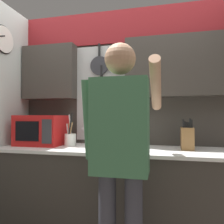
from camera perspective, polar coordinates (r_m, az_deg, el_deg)
The scene contains 6 objects.
base_cabinet_counter at distance 2.26m, azimuth 0.35°, elevation -21.25°, with size 2.27×0.64×0.93m.
back_wall_unit at distance 2.41m, azimuth 2.36°, elevation 3.90°, with size 2.84×0.20×2.42m.
microwave at distance 2.48m, azimuth -17.90°, elevation -4.51°, with size 0.47×0.37×0.32m.
knife_block at distance 2.14m, azimuth 19.06°, elevation -6.47°, with size 0.11×0.15×0.29m.
utensil_crock at distance 2.33m, azimuth -10.86°, elevation -6.85°, with size 0.12×0.12×0.34m.
person at distance 1.50m, azimuth 2.23°, elevation -8.76°, with size 0.54×0.62×1.74m.
Camera 1 is at (0.47, -2.07, 1.24)m, focal length 35.00 mm.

